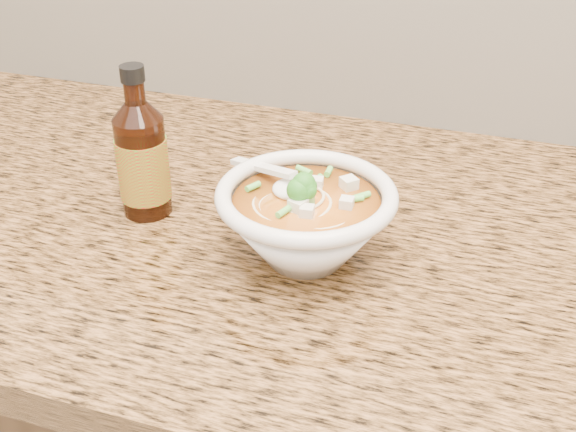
% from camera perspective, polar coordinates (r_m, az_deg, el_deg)
% --- Properties ---
extents(counter_slab, '(4.00, 0.68, 0.04)m').
position_cam_1_polar(counter_slab, '(0.84, 13.07, -3.43)').
color(counter_slab, '#906035').
rests_on(counter_slab, cabinet).
extents(soup_bowl, '(0.20, 0.19, 0.11)m').
position_cam_1_polar(soup_bowl, '(0.76, 1.43, -0.53)').
color(soup_bowl, white).
rests_on(soup_bowl, counter_slab).
extents(hot_sauce_bottle, '(0.07, 0.07, 0.18)m').
position_cam_1_polar(hot_sauce_bottle, '(0.85, -11.43, 4.38)').
color(hot_sauce_bottle, black).
rests_on(hot_sauce_bottle, counter_slab).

